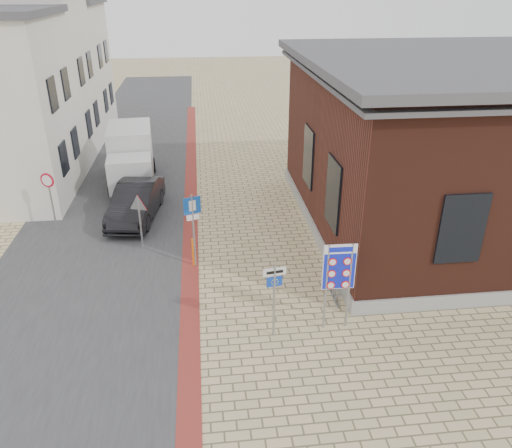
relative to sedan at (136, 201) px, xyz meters
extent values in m
plane|color=tan|center=(4.29, -8.92, -0.76)|extent=(120.00, 120.00, 0.00)
cube|color=#38383A|center=(-1.21, 6.08, -0.75)|extent=(7.00, 60.00, 0.02)
cube|color=maroon|center=(2.29, 1.08, -0.75)|extent=(0.60, 40.00, 0.02)
cube|color=gray|center=(13.29, -1.92, -0.51)|extent=(12.15, 12.15, 0.50)
cube|color=#4A2117|center=(13.29, -1.92, 2.74)|extent=(12.00, 12.00, 6.00)
cube|color=#49484D|center=(13.29, -1.92, 5.89)|extent=(13.00, 13.00, 0.30)
cube|color=#49484D|center=(13.29, -1.92, 5.49)|extent=(12.70, 12.70, 0.15)
cube|color=black|center=(7.27, -4.92, 2.04)|extent=(0.12, 1.60, 2.40)
cube|color=black|center=(7.27, -0.92, 2.04)|extent=(0.12, 1.60, 2.40)
cube|color=black|center=(10.29, -7.94, 2.04)|extent=(1.40, 0.12, 2.20)
cube|color=black|center=(-3.19, 1.88, 1.44)|extent=(0.10, 1.10, 1.40)
cube|color=black|center=(-3.19, 4.28, 1.44)|extent=(0.10, 1.10, 1.40)
cube|color=black|center=(-3.19, 1.88, 4.24)|extent=(0.10, 1.10, 1.40)
cube|color=black|center=(-3.19, 4.28, 4.24)|extent=(0.10, 1.10, 1.40)
cube|color=silver|center=(-6.71, 9.08, 3.64)|extent=(7.00, 6.00, 8.80)
cube|color=black|center=(-3.19, 7.88, 1.44)|extent=(0.10, 1.10, 1.40)
cube|color=black|center=(-3.19, 10.28, 1.44)|extent=(0.10, 1.10, 1.40)
cube|color=black|center=(-3.19, 7.88, 4.24)|extent=(0.10, 1.10, 1.40)
cube|color=black|center=(-3.19, 10.28, 4.24)|extent=(0.10, 1.10, 1.40)
cube|color=silver|center=(-6.71, 15.08, 3.24)|extent=(7.00, 6.00, 8.00)
cube|color=#49484D|center=(-6.71, 15.08, 7.39)|extent=(7.40, 6.40, 0.30)
cube|color=black|center=(-3.19, 13.88, 1.44)|extent=(0.10, 1.10, 1.40)
cube|color=black|center=(-3.19, 16.28, 1.44)|extent=(0.10, 1.10, 1.40)
cube|color=black|center=(-3.19, 13.88, 4.24)|extent=(0.10, 1.10, 1.40)
cube|color=black|center=(-3.19, 16.28, 4.24)|extent=(0.10, 1.10, 1.40)
torus|color=slate|center=(6.94, -7.32, -0.48)|extent=(0.04, 0.60, 0.60)
torus|color=slate|center=(6.94, -7.02, -0.48)|extent=(0.04, 0.60, 0.60)
torus|color=slate|center=(6.94, -6.72, -0.48)|extent=(0.04, 0.60, 0.60)
torus|color=slate|center=(6.94, -6.42, -0.48)|extent=(0.04, 0.60, 0.60)
torus|color=slate|center=(6.94, -6.12, -0.48)|extent=(0.04, 0.60, 0.60)
cube|color=slate|center=(6.94, -6.72, -0.74)|extent=(0.08, 1.60, 0.04)
imported|color=black|center=(0.00, 0.00, 0.00)|extent=(2.24, 4.79, 1.52)
cube|color=slate|center=(-0.60, 4.19, -0.33)|extent=(2.43, 5.31, 0.24)
cube|color=silver|center=(-0.45, 2.38, 0.43)|extent=(2.14, 1.79, 1.53)
cube|color=black|center=(-0.39, 1.66, 0.72)|extent=(1.82, 0.23, 0.76)
cube|color=silver|center=(-0.67, 5.05, 0.91)|extent=(2.38, 3.60, 2.10)
cylinder|color=black|center=(-1.48, 2.58, -0.38)|extent=(0.30, 0.78, 0.76)
cylinder|color=black|center=(0.53, 2.75, -0.38)|extent=(0.30, 0.78, 0.76)
cylinder|color=black|center=(-1.73, 5.63, -0.38)|extent=(0.30, 0.78, 0.76)
cylinder|color=black|center=(0.27, 5.79, -0.38)|extent=(0.30, 0.78, 0.76)
cylinder|color=gray|center=(6.24, -8.42, 0.62)|extent=(0.07, 0.07, 2.77)
cylinder|color=gray|center=(6.91, -8.43, 0.62)|extent=(0.07, 0.07, 2.77)
cube|color=white|center=(6.57, -8.42, 1.29)|extent=(0.95, 0.06, 1.42)
cube|color=#101FCB|center=(6.57, -8.42, 1.29)|extent=(0.91, 0.07, 1.38)
cube|color=white|center=(6.57, -8.42, 1.87)|extent=(0.91, 0.07, 0.27)
cylinder|color=gray|center=(4.71, -8.62, 0.44)|extent=(0.07, 0.07, 2.41)
cube|color=silver|center=(4.71, -8.62, 1.39)|extent=(0.65, 0.14, 0.23)
cube|color=#0F38B7|center=(4.71, -8.62, 1.07)|extent=(0.44, 0.11, 0.29)
cylinder|color=gray|center=(2.49, -4.42, 0.63)|extent=(0.07, 0.07, 2.77)
cube|color=blue|center=(2.49, -4.42, 1.63)|extent=(0.59, 0.24, 0.61)
cube|color=white|center=(2.49, -4.42, 1.18)|extent=(0.43, 0.19, 0.20)
cylinder|color=gray|center=(0.49, -2.92, 0.31)|extent=(0.07, 0.07, 2.14)
cylinder|color=gray|center=(-3.18, -0.92, 0.50)|extent=(0.07, 0.07, 2.51)
cylinder|color=#B40D25|center=(-3.18, -0.92, 1.47)|extent=(0.56, 0.24, 0.59)
cylinder|color=orange|center=(2.43, -4.39, -0.22)|extent=(0.11, 0.11, 1.09)
camera|label=1|loc=(2.88, -20.11, 8.49)|focal=35.00mm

